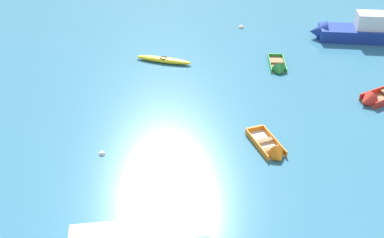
{
  "coord_description": "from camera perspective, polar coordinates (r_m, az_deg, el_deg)",
  "views": [
    {
      "loc": [
        -2.9,
        -3.43,
        13.84
      ],
      "look_at": [
        0.0,
        17.26,
        0.15
      ],
      "focal_mm": 43.84,
      "sensor_mm": 36.0,
      "label": 1
    }
  ],
  "objects": [
    {
      "name": "kayak_yellow_far_left",
      "position": [
        31.2,
        -3.47,
        7.2
      ],
      "size": [
        3.72,
        2.1,
        0.36
      ],
      "color": "yellow",
      "rests_on": "ground_plane"
    },
    {
      "name": "rowboat_red_midfield_left",
      "position": [
        28.64,
        21.4,
        2.28
      ],
      "size": [
        3.61,
        2.28,
        1.04
      ],
      "color": "#99754C",
      "rests_on": "ground_plane"
    },
    {
      "name": "rowboat_green_back_row_right",
      "position": [
        30.62,
        10.48,
        6.03
      ],
      "size": [
        1.43,
        2.86,
        0.92
      ],
      "color": "#99754C",
      "rests_on": "ground_plane"
    },
    {
      "name": "rowboat_orange_outer_left",
      "position": [
        22.99,
        9.8,
        -3.9
      ],
      "size": [
        1.55,
        2.98,
        0.94
      ],
      "color": "beige",
      "rests_on": "ground_plane"
    },
    {
      "name": "motor_launch_deep_blue_foreground_center",
      "position": [
        36.33,
        19.18,
        10.12
      ],
      "size": [
        6.77,
        3.25,
        2.34
      ],
      "color": "navy",
      "rests_on": "ground_plane"
    },
    {
      "name": "mooring_buoy_outer_edge",
      "position": [
        23.13,
        -10.89,
        -4.22
      ],
      "size": [
        0.32,
        0.32,
        0.32
      ],
      "primitive_type": "sphere",
      "color": "silver",
      "rests_on": "ground_plane"
    },
    {
      "name": "mooring_buoy_midfield",
      "position": [
        36.81,
        6.0,
        10.97
      ],
      "size": [
        0.42,
        0.42,
        0.42
      ],
      "primitive_type": "sphere",
      "color": "silver",
      "rests_on": "ground_plane"
    }
  ]
}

